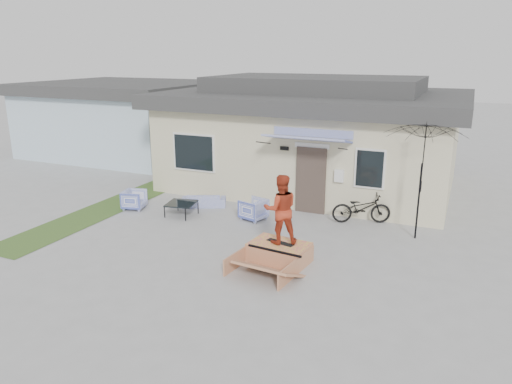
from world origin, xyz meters
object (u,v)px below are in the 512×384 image
at_px(patio_umbrella, 421,176).
at_px(skater, 281,208).
at_px(armchair_left, 134,199).
at_px(skateboard, 280,242).
at_px(loveseat, 204,198).
at_px(skate_ramp, 279,252).
at_px(bicycle, 362,205).
at_px(coffee_table, 181,209).
at_px(armchair_right, 253,208).

distance_m(patio_umbrella, skater, 4.08).
distance_m(armchair_left, skateboard, 6.11).
height_order(loveseat, skate_ramp, loveseat).
relative_size(bicycle, patio_umbrella, 0.69).
distance_m(skate_ramp, skateboard, 0.26).
relative_size(bicycle, skate_ramp, 0.94).
distance_m(coffee_table, patio_umbrella, 7.12).
distance_m(coffee_table, skater, 4.62).
bearing_deg(coffee_table, skateboard, -25.73).
xyz_separation_m(loveseat, coffee_table, (-0.16, -1.12, -0.07)).
relative_size(loveseat, skateboard, 1.96).
relative_size(armchair_right, coffee_table, 0.85).
distance_m(loveseat, skater, 5.05).
relative_size(armchair_right, skater, 0.42).
relative_size(bicycle, skater, 1.03).
relative_size(coffee_table, patio_umbrella, 0.34).
distance_m(armchair_left, skate_ramp, 6.11).
height_order(loveseat, skater, skater).
relative_size(armchair_right, skateboard, 0.97).
bearing_deg(armchair_right, bicycle, 124.77).
bearing_deg(skateboard, skate_ramp, -82.01).
distance_m(bicycle, skater, 3.84).
xyz_separation_m(coffee_table, skateboard, (4.03, -1.94, 0.28)).
distance_m(armchair_right, patio_umbrella, 4.91).
bearing_deg(coffee_table, patio_umbrella, 7.73).
relative_size(coffee_table, skateboard, 1.14).
xyz_separation_m(armchair_left, skateboard, (5.80, -1.91, 0.14)).
bearing_deg(loveseat, armchair_left, 6.13).
distance_m(loveseat, skate_ramp, 4.96).
bearing_deg(coffee_table, skate_ramp, -26.29).
relative_size(armchair_left, patio_umbrella, 0.27).
bearing_deg(skate_ramp, skateboard, 90.00).
relative_size(armchair_left, skateboard, 0.93).
distance_m(armchair_right, coffee_table, 2.28).
xyz_separation_m(coffee_table, bicycle, (5.25, 1.60, 0.35)).
bearing_deg(armchair_left, coffee_table, -104.27).
bearing_deg(skater, patio_umbrella, -163.79).
relative_size(coffee_table, skater, 0.50).
xyz_separation_m(loveseat, armchair_left, (-1.92, -1.15, 0.06)).
xyz_separation_m(bicycle, patio_umbrella, (1.64, -0.67, 1.19)).
height_order(coffee_table, skate_ramp, skate_ramp).
height_order(loveseat, patio_umbrella, patio_umbrella).
bearing_deg(skateboard, bicycle, 85.54).
relative_size(loveseat, coffee_table, 1.71).
height_order(bicycle, skater, skater).
relative_size(skateboard, skater, 0.44).
xyz_separation_m(loveseat, patio_umbrella, (6.73, -0.18, 1.47)).
xyz_separation_m(patio_umbrella, skateboard, (-2.86, -2.88, -1.26)).
relative_size(armchair_right, skate_ramp, 0.39).
height_order(armchair_left, skater, skater).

